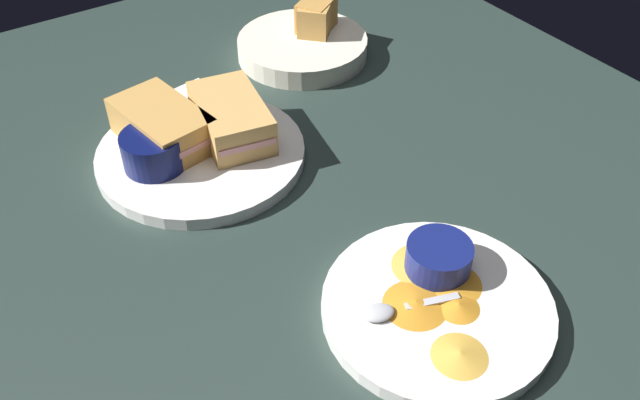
{
  "coord_description": "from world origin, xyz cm",
  "views": [
    {
      "loc": [
        56.45,
        -30.91,
        52.84
      ],
      "look_at": [
        9.89,
        0.57,
        3.0
      ],
      "focal_mm": 38.58,
      "sensor_mm": 36.0,
      "label": 1
    }
  ],
  "objects_px": {
    "bread_basket_rear": "(305,42)",
    "spoon_by_gravy_ramekin": "(391,310)",
    "spoon_by_dark_ramekin": "(199,145)",
    "plate_chips_companion": "(437,308)",
    "ramekin_light_gravy": "(439,257)",
    "plate_sandwich_main": "(201,154)",
    "sandwich_half_near": "(231,118)",
    "sandwich_half_far": "(162,125)",
    "ramekin_dark_sauce": "(153,149)"
  },
  "relations": [
    {
      "from": "plate_sandwich_main",
      "to": "bread_basket_rear",
      "type": "relative_size",
      "value": 1.32
    },
    {
      "from": "ramekin_dark_sauce",
      "to": "ramekin_light_gravy",
      "type": "xyz_separation_m",
      "value": [
        0.32,
        0.17,
        -0.01
      ]
    },
    {
      "from": "spoon_by_dark_ramekin",
      "to": "ramekin_light_gravy",
      "type": "distance_m",
      "value": 0.34
    },
    {
      "from": "bread_basket_rear",
      "to": "spoon_by_gravy_ramekin",
      "type": "bearing_deg",
      "value": -24.11
    },
    {
      "from": "ramekin_dark_sauce",
      "to": "ramekin_light_gravy",
      "type": "height_order",
      "value": "ramekin_dark_sauce"
    },
    {
      "from": "bread_basket_rear",
      "to": "plate_sandwich_main",
      "type": "bearing_deg",
      "value": -59.76
    },
    {
      "from": "plate_chips_companion",
      "to": "ramekin_light_gravy",
      "type": "bearing_deg",
      "value": 140.19
    },
    {
      "from": "plate_sandwich_main",
      "to": "spoon_by_dark_ramekin",
      "type": "bearing_deg",
      "value": 176.87
    },
    {
      "from": "plate_chips_companion",
      "to": "plate_sandwich_main",
      "type": "bearing_deg",
      "value": -167.06
    },
    {
      "from": "sandwich_half_near",
      "to": "spoon_by_gravy_ramekin",
      "type": "xyz_separation_m",
      "value": [
        0.34,
        -0.01,
        -0.02
      ]
    },
    {
      "from": "sandwich_half_near",
      "to": "ramekin_dark_sauce",
      "type": "distance_m",
      "value": 0.11
    },
    {
      "from": "ramekin_dark_sauce",
      "to": "plate_chips_companion",
      "type": "bearing_deg",
      "value": 21.45
    },
    {
      "from": "spoon_by_dark_ramekin",
      "to": "plate_chips_companion",
      "type": "bearing_deg",
      "value": 12.74
    },
    {
      "from": "sandwich_half_near",
      "to": "plate_chips_companion",
      "type": "bearing_deg",
      "value": 5.1
    },
    {
      "from": "plate_sandwich_main",
      "to": "sandwich_half_near",
      "type": "xyz_separation_m",
      "value": [
        -0.01,
        0.05,
        0.03
      ]
    },
    {
      "from": "sandwich_half_near",
      "to": "spoon_by_dark_ramekin",
      "type": "xyz_separation_m",
      "value": [
        0.0,
        -0.05,
        -0.02
      ]
    },
    {
      "from": "spoon_by_gravy_ramekin",
      "to": "ramekin_dark_sauce",
      "type": "bearing_deg",
      "value": -164.64
    },
    {
      "from": "spoon_by_gravy_ramekin",
      "to": "bread_basket_rear",
      "type": "distance_m",
      "value": 0.52
    },
    {
      "from": "spoon_by_dark_ramekin",
      "to": "plate_sandwich_main",
      "type": "bearing_deg",
      "value": -3.13
    },
    {
      "from": "ramekin_light_gravy",
      "to": "spoon_by_gravy_ramekin",
      "type": "height_order",
      "value": "ramekin_light_gravy"
    },
    {
      "from": "plate_sandwich_main",
      "to": "ramekin_light_gravy",
      "type": "distance_m",
      "value": 0.33
    },
    {
      "from": "spoon_by_gravy_ramekin",
      "to": "bread_basket_rear",
      "type": "height_order",
      "value": "bread_basket_rear"
    },
    {
      "from": "spoon_by_dark_ramekin",
      "to": "ramekin_light_gravy",
      "type": "bearing_deg",
      "value": 18.72
    },
    {
      "from": "sandwich_half_near",
      "to": "plate_chips_companion",
      "type": "relative_size",
      "value": 0.64
    },
    {
      "from": "plate_chips_companion",
      "to": "spoon_by_dark_ramekin",
      "type": "bearing_deg",
      "value": -167.26
    },
    {
      "from": "spoon_by_dark_ramekin",
      "to": "spoon_by_gravy_ramekin",
      "type": "distance_m",
      "value": 0.34
    },
    {
      "from": "ramekin_light_gravy",
      "to": "spoon_by_dark_ramekin",
      "type": "bearing_deg",
      "value": -161.28
    },
    {
      "from": "plate_sandwich_main",
      "to": "ramekin_light_gravy",
      "type": "bearing_deg",
      "value": 19.01
    },
    {
      "from": "plate_chips_companion",
      "to": "ramekin_light_gravy",
      "type": "distance_m",
      "value": 0.05
    },
    {
      "from": "ramekin_dark_sauce",
      "to": "spoon_by_dark_ramekin",
      "type": "bearing_deg",
      "value": 92.2
    },
    {
      "from": "plate_sandwich_main",
      "to": "bread_basket_rear",
      "type": "xyz_separation_m",
      "value": [
        -0.14,
        0.25,
        0.01
      ]
    },
    {
      "from": "sandwich_half_near",
      "to": "bread_basket_rear",
      "type": "distance_m",
      "value": 0.24
    },
    {
      "from": "spoon_by_gravy_ramekin",
      "to": "spoon_by_dark_ramekin",
      "type": "bearing_deg",
      "value": -174.24
    },
    {
      "from": "sandwich_half_near",
      "to": "spoon_by_gravy_ramekin",
      "type": "relative_size",
      "value": 1.46
    },
    {
      "from": "spoon_by_dark_ramekin",
      "to": "ramekin_light_gravy",
      "type": "xyz_separation_m",
      "value": [
        0.32,
        0.11,
        0.01
      ]
    },
    {
      "from": "plate_sandwich_main",
      "to": "sandwich_half_far",
      "type": "distance_m",
      "value": 0.06
    },
    {
      "from": "sandwich_half_far",
      "to": "plate_chips_companion",
      "type": "height_order",
      "value": "sandwich_half_far"
    },
    {
      "from": "spoon_by_gravy_ramekin",
      "to": "sandwich_half_near",
      "type": "bearing_deg",
      "value": 177.6
    },
    {
      "from": "plate_sandwich_main",
      "to": "plate_chips_companion",
      "type": "height_order",
      "value": "same"
    },
    {
      "from": "plate_sandwich_main",
      "to": "spoon_by_gravy_ramekin",
      "type": "xyz_separation_m",
      "value": [
        0.33,
        0.03,
        0.01
      ]
    },
    {
      "from": "spoon_by_dark_ramekin",
      "to": "plate_chips_companion",
      "type": "xyz_separation_m",
      "value": [
        0.35,
        0.08,
        -0.01
      ]
    },
    {
      "from": "sandwich_half_far",
      "to": "ramekin_light_gravy",
      "type": "height_order",
      "value": "sandwich_half_far"
    },
    {
      "from": "plate_sandwich_main",
      "to": "sandwich_half_far",
      "type": "xyz_separation_m",
      "value": [
        -0.04,
        -0.03,
        0.03
      ]
    },
    {
      "from": "plate_sandwich_main",
      "to": "sandwich_half_near",
      "type": "height_order",
      "value": "sandwich_half_near"
    },
    {
      "from": "plate_chips_companion",
      "to": "ramekin_light_gravy",
      "type": "xyz_separation_m",
      "value": [
        -0.03,
        0.03,
        0.03
      ]
    },
    {
      "from": "sandwich_half_far",
      "to": "bread_basket_rear",
      "type": "relative_size",
      "value": 0.73
    },
    {
      "from": "spoon_by_dark_ramekin",
      "to": "ramekin_light_gravy",
      "type": "relative_size",
      "value": 1.49
    },
    {
      "from": "sandwich_half_near",
      "to": "sandwich_half_far",
      "type": "height_order",
      "value": "same"
    },
    {
      "from": "ramekin_light_gravy",
      "to": "spoon_by_gravy_ramekin",
      "type": "distance_m",
      "value": 0.08
    },
    {
      "from": "sandwich_half_far",
      "to": "spoon_by_dark_ramekin",
      "type": "xyz_separation_m",
      "value": [
        0.03,
        0.03,
        -0.02
      ]
    }
  ]
}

